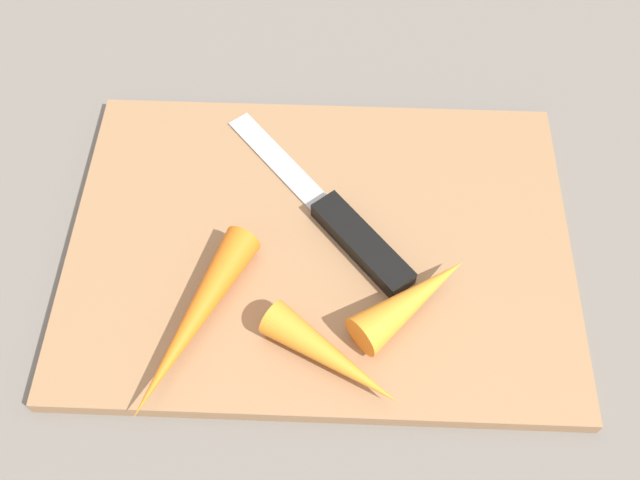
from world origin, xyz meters
name	(u,v)px	position (x,y,z in m)	size (l,w,h in m)	color
ground_plane	(320,249)	(0.00, 0.00, 0.00)	(1.40, 1.40, 0.00)	slate
cutting_board	(320,244)	(0.00, 0.00, 0.01)	(0.36, 0.26, 0.01)	#99704C
knife	(350,232)	(-0.02, 0.00, 0.02)	(0.14, 0.17, 0.01)	#B7B7BC
carrot_shortest	(413,299)	(-0.06, 0.05, 0.03)	(0.03, 0.03, 0.09)	orange
carrot_longest	(193,322)	(0.08, 0.07, 0.03)	(0.03, 0.03, 0.14)	orange
carrot_medium	(332,358)	(-0.01, 0.10, 0.02)	(0.03, 0.03, 0.10)	orange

